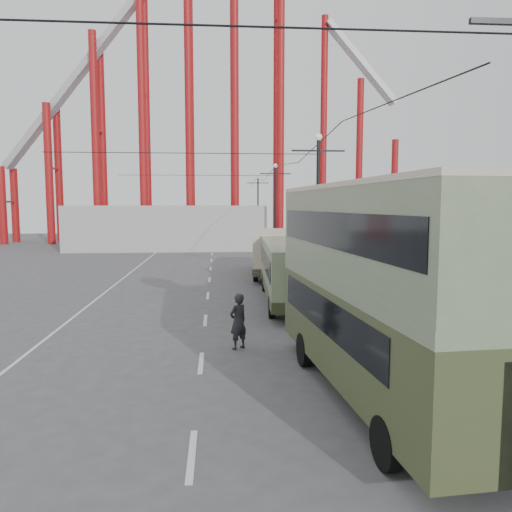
{
  "coord_description": "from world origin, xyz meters",
  "views": [
    {
      "loc": [
        -0.44,
        -11.78,
        5.09
      ],
      "look_at": [
        1.14,
        8.51,
        3.0
      ],
      "focal_mm": 35.0,
      "sensor_mm": 36.0,
      "label": 1
    }
  ],
  "objects": [
    {
      "name": "ground",
      "position": [
        0.0,
        0.0,
        0.0
      ],
      "size": [
        160.0,
        160.0,
        0.0
      ],
      "primitive_type": "plane",
      "color": "#49494B",
      "rests_on": "ground"
    },
    {
      "name": "road_markings",
      "position": [
        -0.86,
        19.7,
        0.01
      ],
      "size": [
        12.52,
        120.0,
        0.01
      ],
      "color": "silver",
      "rests_on": "ground"
    },
    {
      "name": "lamp_post_mid",
      "position": [
        5.6,
        18.0,
        4.68
      ],
      "size": [
        3.2,
        0.44,
        9.32
      ],
      "color": "black",
      "rests_on": "ground"
    },
    {
      "name": "lamp_post_far",
      "position": [
        5.6,
        40.0,
        4.68
      ],
      "size": [
        3.2,
        0.44,
        9.32
      ],
      "color": "black",
      "rests_on": "ground"
    },
    {
      "name": "lamp_post_distant",
      "position": [
        5.6,
        62.0,
        4.68
      ],
      "size": [
        3.2,
        0.44,
        9.32
      ],
      "color": "black",
      "rests_on": "ground"
    },
    {
      "name": "roller_coaster",
      "position": [
        -2.49,
        56.89,
        22.92
      ],
      "size": [
        52.95,
        5.0,
        55.48
      ],
      "color": "maroon",
      "rests_on": "ground"
    },
    {
      "name": "fairground_shed",
      "position": [
        -6.0,
        47.0,
        2.5
      ],
      "size": [
        22.0,
        10.0,
        5.0
      ],
      "primitive_type": "cube",
      "color": "#ABACA6",
      "rests_on": "ground"
    },
    {
      "name": "double_decker_bus",
      "position": [
        3.7,
        0.61,
        3.16
      ],
      "size": [
        3.46,
        10.68,
        5.64
      ],
      "rotation": [
        0.0,
        0.0,
        0.08
      ],
      "color": "#3A4525",
      "rests_on": "ground"
    },
    {
      "name": "single_decker_green",
      "position": [
        3.31,
        13.89,
        1.78
      ],
      "size": [
        3.11,
        11.26,
        3.15
      ],
      "rotation": [
        0.0,
        0.0,
        -0.05
      ],
      "color": "#627555",
      "rests_on": "ground"
    },
    {
      "name": "single_decker_cream",
      "position": [
        3.6,
        24.11,
        1.79
      ],
      "size": [
        3.72,
        10.43,
        3.17
      ],
      "rotation": [
        0.0,
        0.0,
        -0.11
      ],
      "color": "beige",
      "rests_on": "ground"
    },
    {
      "name": "pedestrian",
      "position": [
        0.27,
        5.47,
        0.99
      ],
      "size": [
        0.86,
        0.82,
        1.99
      ],
      "primitive_type": "imported",
      "rotation": [
        0.0,
        0.0,
        3.81
      ],
      "color": "black",
      "rests_on": "ground"
    }
  ]
}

